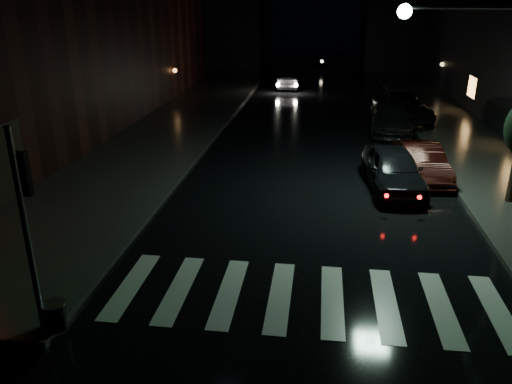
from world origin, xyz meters
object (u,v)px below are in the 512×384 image
(parked_car_a, at_px, (393,169))
(parked_car_c, at_px, (391,118))
(oncoming_car, at_px, (288,79))
(parked_car_b, at_px, (421,162))
(parked_car_d, at_px, (402,108))

(parked_car_a, relative_size, parked_car_c, 0.89)
(parked_car_a, bearing_deg, oncoming_car, 98.48)
(parked_car_b, relative_size, oncoming_car, 0.93)
(parked_car_c, bearing_deg, parked_car_b, -83.52)
(oncoming_car, bearing_deg, parked_car_d, 121.35)
(parked_car_b, height_order, parked_car_d, parked_car_d)
(parked_car_b, xyz_separation_m, parked_car_c, (-0.29, 7.38, 0.06))
(parked_car_b, bearing_deg, parked_car_d, 80.76)
(parked_car_a, height_order, oncoming_car, parked_car_a)
(parked_car_b, bearing_deg, parked_car_a, -137.23)
(parked_car_d, bearing_deg, parked_car_a, -103.80)
(parked_car_b, xyz_separation_m, parked_car_d, (0.58, 9.59, 0.14))
(parked_car_a, distance_m, oncoming_car, 22.55)
(parked_car_c, bearing_deg, oncoming_car, 119.61)
(oncoming_car, bearing_deg, parked_car_b, 106.00)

